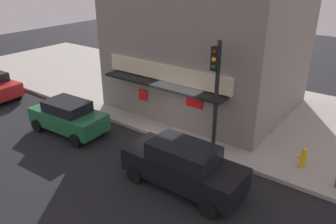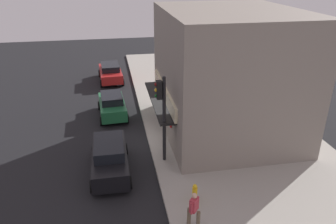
% 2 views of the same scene
% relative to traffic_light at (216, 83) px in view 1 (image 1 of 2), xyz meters
% --- Properties ---
extents(ground_plane, '(62.96, 62.96, 0.00)m').
position_rel_traffic_light_xyz_m(ground_plane, '(-2.17, -0.50, -3.24)').
color(ground_plane, black).
extents(sidewalk, '(41.97, 10.53, 0.17)m').
position_rel_traffic_light_xyz_m(sidewalk, '(-2.17, 4.77, -3.15)').
color(sidewalk, '#A39E93').
rests_on(sidewalk, ground_plane).
extents(corner_building, '(9.23, 8.53, 7.50)m').
position_rel_traffic_light_xyz_m(corner_building, '(-3.03, 4.54, 0.68)').
color(corner_building, gray).
rests_on(corner_building, sidewalk).
extents(traffic_light, '(0.32, 0.58, 4.76)m').
position_rel_traffic_light_xyz_m(traffic_light, '(0.00, 0.00, 0.00)').
color(traffic_light, black).
rests_on(traffic_light, sidewalk).
extents(fire_hydrant, '(0.47, 0.23, 0.88)m').
position_rel_traffic_light_xyz_m(fire_hydrant, '(3.63, 0.87, -2.64)').
color(fire_hydrant, gold).
rests_on(fire_hydrant, sidewalk).
extents(trash_can, '(0.46, 0.46, 0.93)m').
position_rel_traffic_light_xyz_m(trash_can, '(-6.37, 1.87, -2.60)').
color(trash_can, '#2D2D2D').
rests_on(trash_can, sidewalk).
extents(potted_plant_by_doorway, '(0.50, 0.50, 0.89)m').
position_rel_traffic_light_xyz_m(potted_plant_by_doorway, '(-2.15, 1.87, -2.61)').
color(potted_plant_by_doorway, brown).
rests_on(potted_plant_by_doorway, sidewalk).
extents(potted_plant_by_window, '(0.59, 0.59, 0.92)m').
position_rel_traffic_light_xyz_m(potted_plant_by_window, '(0.85, 2.15, -2.58)').
color(potted_plant_by_window, brown).
rests_on(potted_plant_by_window, sidewalk).
extents(parked_car_green, '(4.01, 2.12, 1.64)m').
position_rel_traffic_light_xyz_m(parked_car_green, '(-6.63, -2.51, -2.39)').
color(parked_car_green, '#1E6038').
rests_on(parked_car_green, ground_plane).
extents(parked_car_black, '(4.60, 1.99, 1.77)m').
position_rel_traffic_light_xyz_m(parked_car_black, '(0.36, -2.82, -2.34)').
color(parked_car_black, black).
rests_on(parked_car_black, ground_plane).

